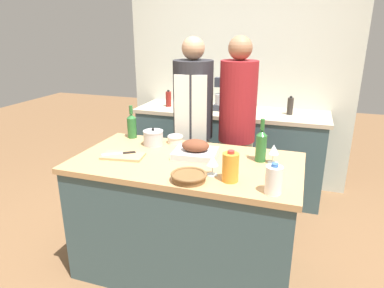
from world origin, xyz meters
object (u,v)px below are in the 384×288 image
(stock_pot, at_px, (153,138))
(milk_jug, at_px, (274,180))
(cutting_board, at_px, (123,156))
(wicker_basket, at_px, (189,176))
(person_cook_guest, at_px, (237,126))
(wine_bottle_dark, at_px, (132,125))
(person_cook_aproned, at_px, (193,123))
(wine_glass_right, at_px, (274,150))
(juice_jug, at_px, (230,167))
(wine_glass_left, at_px, (213,161))
(stand_mixer, at_px, (223,97))
(condiment_bottle_short, at_px, (290,106))
(mixing_bowl, at_px, (175,139))
(condiment_bottle_tall, at_px, (169,99))
(knife_chef, at_px, (120,153))
(roasting_pan, at_px, (195,150))
(wine_bottle_green, at_px, (261,145))

(stock_pot, height_order, milk_jug, milk_jug)
(stock_pot, bearing_deg, cutting_board, -106.73)
(wicker_basket, height_order, person_cook_guest, person_cook_guest)
(stock_pot, height_order, wine_bottle_dark, wine_bottle_dark)
(stock_pot, bearing_deg, person_cook_aproned, 72.87)
(person_cook_aproned, bearing_deg, wine_glass_right, -48.41)
(cutting_board, xyz_separation_m, juice_jug, (0.82, -0.15, 0.08))
(wine_glass_left, height_order, person_cook_aproned, person_cook_aproned)
(stock_pot, distance_m, person_cook_aproned, 0.54)
(stand_mixer, relative_size, person_cook_aproned, 0.20)
(wine_glass_right, bearing_deg, wine_bottle_dark, 170.22)
(cutting_board, height_order, person_cook_aproned, person_cook_aproned)
(juice_jug, relative_size, person_cook_aproned, 0.11)
(milk_jug, height_order, condiment_bottle_short, condiment_bottle_short)
(stock_pot, relative_size, mixing_bowl, 1.25)
(stock_pot, height_order, juice_jug, juice_jug)
(condiment_bottle_tall, height_order, condiment_bottle_short, condiment_bottle_short)
(wicker_basket, distance_m, cutting_board, 0.62)
(knife_chef, bearing_deg, wicker_basket, -21.16)
(condiment_bottle_tall, bearing_deg, juice_jug, -56.81)
(roasting_pan, distance_m, milk_jug, 0.73)
(roasting_pan, relative_size, person_cook_aproned, 0.19)
(condiment_bottle_tall, bearing_deg, stand_mixer, 0.60)
(cutting_board, height_order, milk_jug, milk_jug)
(knife_chef, bearing_deg, condiment_bottle_tall, 98.57)
(wine_bottle_dark, relative_size, wine_glass_right, 2.07)
(wine_bottle_green, bearing_deg, stock_pot, 174.80)
(mixing_bowl, distance_m, wine_bottle_dark, 0.40)
(wine_glass_right, relative_size, condiment_bottle_short, 0.70)
(juice_jug, height_order, wine_bottle_dark, wine_bottle_dark)
(mixing_bowl, xyz_separation_m, wine_bottle_dark, (-0.40, 0.01, 0.07))
(stock_pot, height_order, person_cook_guest, person_cook_guest)
(wine_bottle_green, distance_m, stand_mixer, 1.39)
(wine_glass_left, relative_size, condiment_bottle_short, 0.70)
(roasting_pan, bearing_deg, knife_chef, -161.61)
(wicker_basket, height_order, wine_glass_left, wine_glass_left)
(stand_mixer, bearing_deg, knife_chef, -105.09)
(wine_glass_left, bearing_deg, wicker_basket, -132.46)
(stock_pot, xyz_separation_m, juice_jug, (0.73, -0.47, 0.03))
(cutting_board, xyz_separation_m, condiment_bottle_short, (1.07, 1.54, 0.12))
(stock_pot, bearing_deg, wicker_basket, -48.20)
(wine_glass_left, bearing_deg, condiment_bottle_short, 77.18)
(mixing_bowl, xyz_separation_m, knife_chef, (-0.27, -0.42, -0.01))
(roasting_pan, xyz_separation_m, stand_mixer, (-0.12, 1.32, 0.14))
(stock_pot, bearing_deg, milk_jug, -29.11)
(wine_glass_right, xyz_separation_m, knife_chef, (-1.07, -0.22, -0.07))
(wine_bottle_green, bearing_deg, cutting_board, -165.80)
(stock_pot, distance_m, wine_glass_right, 0.95)
(roasting_pan, height_order, wine_bottle_dark, wine_bottle_dark)
(wine_glass_left, height_order, person_cook_guest, person_cook_guest)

